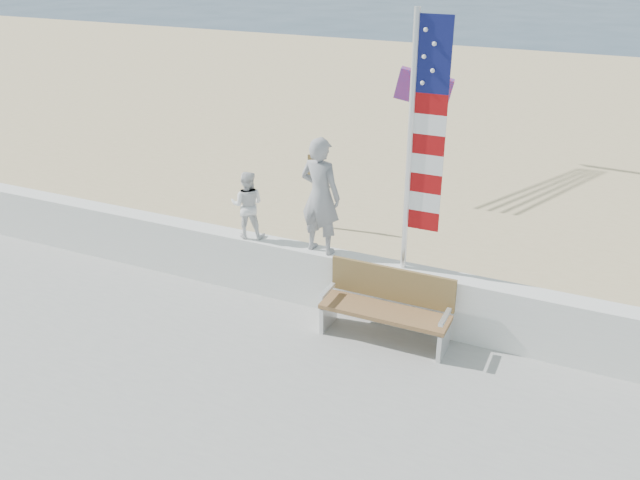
% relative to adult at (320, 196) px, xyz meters
% --- Properties ---
extents(ground, '(220.00, 220.00, 0.00)m').
position_rel_adult_xyz_m(ground, '(-0.11, -2.00, -1.95)').
color(ground, '#2B4056').
rests_on(ground, ground).
extents(sand, '(90.00, 40.00, 0.08)m').
position_rel_adult_xyz_m(sand, '(-0.11, 7.00, -1.91)').
color(sand, '#D2BB8C').
rests_on(sand, ground).
extents(seawall, '(30.00, 0.35, 0.90)m').
position_rel_adult_xyz_m(seawall, '(-0.11, 0.00, -1.32)').
color(seawall, white).
rests_on(seawall, boardwalk).
extents(adult, '(0.68, 0.50, 1.74)m').
position_rel_adult_xyz_m(adult, '(0.00, 0.00, 0.00)').
color(adult, gray).
rests_on(adult, seawall).
extents(child, '(0.61, 0.54, 1.06)m').
position_rel_adult_xyz_m(child, '(-1.22, 0.00, -0.34)').
color(child, white).
rests_on(child, seawall).
extents(bench, '(1.80, 0.57, 1.00)m').
position_rel_adult_xyz_m(bench, '(1.23, -0.45, -1.26)').
color(bench, olive).
rests_on(bench, boardwalk).
extents(flag, '(0.50, 0.08, 3.50)m').
position_rel_adult_xyz_m(flag, '(1.41, -0.00, 1.05)').
color(flag, white).
rests_on(flag, seawall).
extents(parafoil_kite, '(0.88, 0.40, 0.59)m').
position_rel_adult_xyz_m(parafoil_kite, '(1.09, 1.25, 1.38)').
color(parafoil_kite, red).
rests_on(parafoil_kite, ground).
extents(sign, '(0.32, 0.07, 1.46)m').
position_rel_adult_xyz_m(sign, '(-1.42, 2.89, -1.00)').
color(sign, brown).
rests_on(sign, sand).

